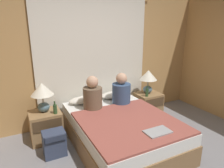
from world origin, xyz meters
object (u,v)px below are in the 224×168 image
person_left_in_bed (93,96)px  beer_bottle_on_right_stand (147,92)px  backpack_on_floor (54,142)px  person_right_in_bed (121,91)px  pillow_right (115,95)px  beer_bottle_on_left_stand (55,109)px  lamp_left (42,92)px  lamp_right (148,78)px  bed (120,130)px  nightstand_left (46,126)px  nightstand_right (148,104)px  pillow_left (85,100)px  laptop_on_bed (158,132)px

person_left_in_bed → beer_bottle_on_right_stand: (1.19, 0.08, -0.15)m
backpack_on_floor → person_right_in_bed: bearing=12.6°
pillow_right → beer_bottle_on_left_stand: beer_bottle_on_left_stand is taller
pillow_right → lamp_left: bearing=-176.3°
backpack_on_floor → lamp_right: bearing=14.6°
person_left_in_bed → lamp_right: bearing=10.7°
backpack_on_floor → beer_bottle_on_left_stand: bearing=72.7°
bed → nightstand_left: bearing=147.2°
lamp_right → beer_bottle_on_right_stand: size_ratio=2.30×
pillow_right → beer_bottle_on_left_stand: bearing=-168.2°
bed → pillow_right: size_ratio=3.34×
nightstand_right → pillow_left: 1.39m
laptop_on_bed → backpack_on_floor: size_ratio=0.90×
lamp_right → beer_bottle_on_right_stand: 0.33m
lamp_left → person_left_in_bed: bearing=-18.1°
beer_bottle_on_right_stand → backpack_on_floor: (-1.92, -0.37, -0.36)m
person_right_in_bed → pillow_right: bearing=83.2°
nightstand_right → backpack_on_floor: size_ratio=1.30×
nightstand_left → backpack_on_floor: size_ratio=1.30×
nightstand_right → pillow_right: (-0.73, 0.12, 0.30)m
lamp_right → backpack_on_floor: (-2.06, -0.54, -0.61)m
pillow_left → person_right_in_bed: person_right_in_bed is taller
lamp_right → backpack_on_floor: 2.21m
nightstand_left → nightstand_right: 2.09m
nightstand_right → person_right_in_bed: (-0.77, -0.21, 0.47)m
lamp_right → person_left_in_bed: bearing=-169.3°
bed → beer_bottle_on_right_stand: (0.91, 0.54, 0.34)m
pillow_left → person_left_in_bed: 0.38m
pillow_left → person_left_in_bed: size_ratio=1.01×
lamp_right → laptop_on_bed: (-0.88, -1.41, -0.30)m
person_left_in_bed → beer_bottle_on_left_stand: (-0.61, 0.08, -0.15)m
lamp_right → pillow_right: 0.79m
pillow_right → beer_bottle_on_right_stand: bearing=-23.1°
nightstand_right → lamp_left: size_ratio=1.02×
lamp_right → pillow_left: (-1.36, 0.09, -0.28)m
bed → person_right_in_bed: person_right_in_bed is taller
person_left_in_bed → laptop_on_bed: bearing=-68.9°
nightstand_right → person_left_in_bed: 1.43m
lamp_left → nightstand_right: bearing=-1.0°
lamp_right → pillow_right: bearing=173.2°
pillow_left → backpack_on_floor: pillow_left is taller
lamp_right → person_left_in_bed: person_left_in_bed is taller
pillow_right → beer_bottle_on_left_stand: 1.23m
bed → pillow_right: (0.31, 0.80, 0.31)m
person_right_in_bed → backpack_on_floor: 1.41m
backpack_on_floor → beer_bottle_on_right_stand: bearing=11.0°
beer_bottle_on_right_stand → pillow_left: bearing=168.3°
backpack_on_floor → person_left_in_bed: bearing=21.4°
lamp_left → beer_bottle_on_left_stand: (0.15, -0.17, -0.25)m
pillow_right → laptop_on_bed: (-0.15, -1.50, -0.02)m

